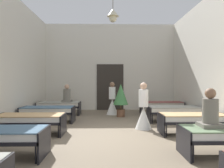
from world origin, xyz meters
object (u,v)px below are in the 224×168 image
Objects in this scene: bed_left_row_4 at (59,105)px; bed_right_row_4 at (161,105)px; bed_right_row_3 at (174,110)px; bed_left_row_2 at (30,119)px; potted_plant at (121,96)px; bed_left_row_3 at (48,110)px; patient_seated_primary at (210,113)px; nurse_near_aisle at (143,112)px; bed_right_row_2 at (193,119)px; nurse_mid_aisle at (112,103)px; patient_seated_secondary at (67,95)px.

bed_left_row_4 is 1.00× the size of bed_right_row_4.
bed_left_row_2 is at bearing -158.17° from bed_right_row_3.
potted_plant reaches higher than bed_left_row_4.
bed_left_row_4 is (-4.65, 1.86, 0.00)m from bed_right_row_3.
bed_right_row_3 is 2.30m from potted_plant.
bed_left_row_3 is at bearing 90.00° from bed_left_row_2.
patient_seated_primary is 5.11m from potted_plant.
nurse_near_aisle is 1.07× the size of potted_plant.
nurse_near_aisle is at bearing 111.38° from patient_seated_primary.
nurse_near_aisle is at bearing 152.25° from bed_right_row_2.
nurse_mid_aisle is 0.79m from potted_plant.
nurse_near_aisle is (3.33, 0.69, 0.09)m from bed_left_row_2.
bed_left_row_4 is (0.00, 1.86, 0.00)m from bed_left_row_3.
bed_right_row_3 is 1.76m from nurse_near_aisle.
bed_right_row_3 is 5.00m from bed_left_row_4.
nurse_mid_aisle is at bearing -38.46° from nurse_near_aisle.
patient_seated_primary reaches higher than bed_left_row_2.
bed_left_row_2 is 1.28× the size of nurse_mid_aisle.
potted_plant is at bearing -12.89° from bed_left_row_4.
bed_left_row_3 is (-4.65, 1.86, 0.00)m from bed_right_row_2.
patient_seated_secondary is (-3.95, 5.51, 0.00)m from patient_seated_primary.
potted_plant reaches higher than bed_left_row_2.
bed_right_row_4 is at bearing 129.45° from nurse_mid_aisle.
bed_right_row_3 is at bearing 89.70° from nurse_mid_aisle.
bed_right_row_4 is 1.28× the size of nurse_mid_aisle.
patient_seated_primary is (1.90, -5.49, 0.34)m from nurse_mid_aisle.
nurse_near_aisle reaches higher than bed_right_row_4.
bed_left_row_3 is 1.95m from patient_seated_secondary.
bed_right_row_4 is at bearing 0.00° from bed_left_row_4.
bed_right_row_4 is 2.38× the size of patient_seated_secondary.
bed_left_row_2 is at bearing -90.00° from bed_left_row_4.
bed_left_row_2 is 3.72m from bed_left_row_4.
bed_right_row_3 is (4.65, 0.00, 0.00)m from bed_left_row_3.
nurse_near_aisle is at bearing -76.45° from potted_plant.
nurse_near_aisle is 4.26m from patient_seated_secondary.
potted_plant is at bearing -42.02° from nurse_near_aisle.
potted_plant is at bearing 48.38° from bed_left_row_2.
nurse_mid_aisle reaches higher than patient_seated_primary.
bed_left_row_4 is at bearing 180.00° from bed_right_row_4.
patient_seated_secondary is at bearing 165.16° from potted_plant.
patient_seated_secondary reaches higher than bed_left_row_2.
bed_left_row_3 is at bearing 139.69° from patient_seated_primary.
bed_right_row_4 is 2.38× the size of patient_seated_primary.
bed_left_row_4 is at bearing 127.97° from patient_seated_primary.
patient_seated_secondary is at bearing 156.51° from bed_right_row_3.
nurse_near_aisle is at bearing -42.31° from bed_left_row_4.
bed_left_row_2 is at bearing 46.23° from nurse_near_aisle.
bed_right_row_2 is 4.34m from nurse_mid_aisle.
patient_seated_secondary is at bearing 1.01° from bed_left_row_4.
bed_left_row_4 is at bearing -178.99° from patient_seated_secondary.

